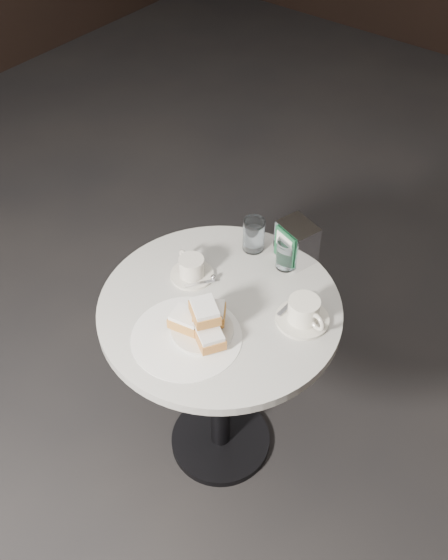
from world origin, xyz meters
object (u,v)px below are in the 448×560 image
coffee_cup_left (192,269)px  beignet_plate (202,323)px  coffee_cup_right (304,313)px  napkin_dispenser (296,242)px  water_glass_left (254,235)px  cafe_table (220,349)px  water_glass_right (286,254)px

coffee_cup_left → beignet_plate: bearing=-20.5°
coffee_cup_right → napkin_dispenser: 0.26m
coffee_cup_right → water_glass_left: water_glass_left is taller
coffee_cup_left → coffee_cup_right: (0.36, 0.05, 0.00)m
cafe_table → beignet_plate: beignet_plate is taller
coffee_cup_left → cafe_table: bearing=4.9°
water_glass_left → coffee_cup_left: bearing=-108.7°
napkin_dispenser → coffee_cup_right: bearing=-34.1°
cafe_table → water_glass_right: 0.36m
beignet_plate → coffee_cup_right: size_ratio=1.03×
beignet_plate → water_glass_right: (0.03, 0.36, 0.01)m
coffee_cup_right → water_glass_right: water_glass_right is taller
cafe_table → napkin_dispenser: bearing=78.6°
coffee_cup_right → water_glass_left: 0.33m
water_glass_left → napkin_dispenser: size_ratio=0.83×
water_glass_left → napkin_dispenser: napkin_dispenser is taller
coffee_cup_left → water_glass_right: 0.29m
cafe_table → beignet_plate: bearing=-75.8°
water_glass_left → water_glass_right: bearing=-2.4°
coffee_cup_right → napkin_dispenser: (-0.16, 0.20, 0.03)m
cafe_table → coffee_cup_left: size_ratio=4.41×
beignet_plate → water_glass_right: 0.36m
beignet_plate → coffee_cup_right: bearing=47.1°
napkin_dispenser → coffee_cup_left: bearing=-110.8°
cafe_table → beignet_plate: size_ratio=3.88×
coffee_cup_left → coffee_cup_right: bearing=30.3°
napkin_dispenser → cafe_table: bearing=-84.0°
beignet_plate → water_glass_left: beignet_plate is taller
cafe_table → napkin_dispenser: size_ratio=5.64×
coffee_cup_left → water_glass_left: (0.07, 0.21, 0.02)m
beignet_plate → water_glass_right: bearing=85.3°
cafe_table → coffee_cup_left: (-0.14, 0.04, 0.23)m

